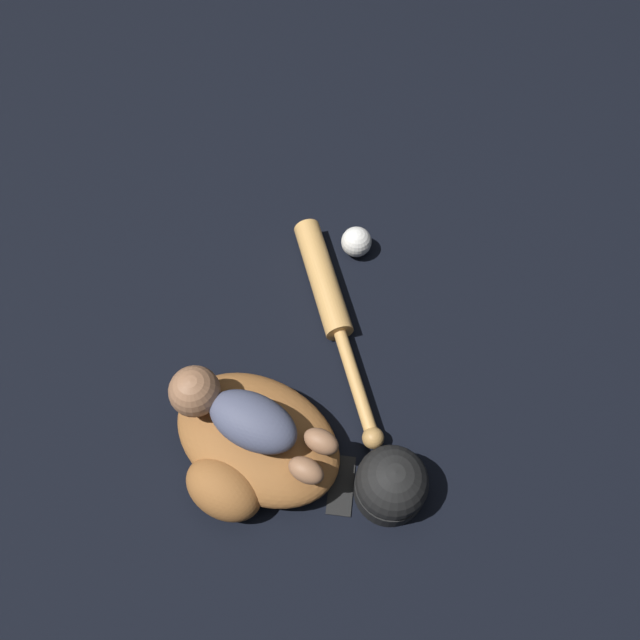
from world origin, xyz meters
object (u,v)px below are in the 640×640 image
Objects in this scene: baby_figure at (239,414)px; baseball at (356,242)px; baseball_bat at (329,300)px; baseball_cap at (391,484)px; baseball_glove at (252,446)px.

baseball is (0.00, -0.54, -0.12)m from baby_figure.
baseball_bat is 2.22× the size of baseball_cap.
baby_figure is at bearing 6.66° from baseball_cap.
baseball is 0.59m from baseball_cap.
baseball_glove reaches higher than baseball_bat.
baseball_cap is (-0.31, 0.50, 0.02)m from baseball.
baseball_glove is 0.10m from baby_figure.
baby_figure is at bearing 90.38° from baseball.
baseball_glove is at bearing 92.85° from baseball_bat.
baby_figure reaches higher than baseball_bat.
baseball_bat is 6.17× the size of baseball.
baseball_cap is at bearing -173.34° from baby_figure.
baseball_glove is at bearing 11.33° from baseball_cap.
baseball_bat is at bearing -87.15° from baseball_glove.
baseball_glove is 1.09× the size of baby_figure.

